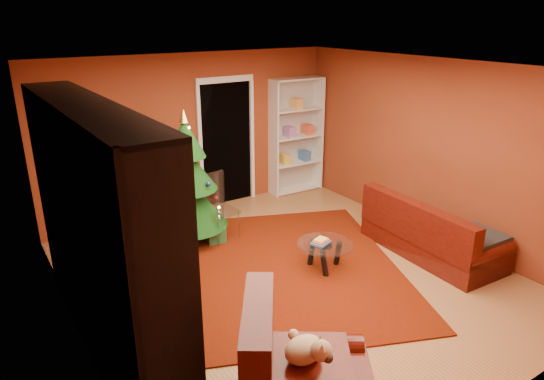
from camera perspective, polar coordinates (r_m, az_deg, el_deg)
floor at (r=6.31m, az=2.02°, el=-10.26°), size 5.00×5.50×0.05m
ceiling at (r=5.48m, az=2.37°, el=14.43°), size 5.00×5.50×0.05m
wall_back at (r=8.10m, az=-9.31°, el=6.49°), size 5.00×0.05×2.60m
wall_left at (r=4.86m, az=-23.02°, el=-4.17°), size 0.05×5.50×2.60m
wall_right at (r=7.46m, az=18.28°, el=4.57°), size 0.05×5.50×2.60m
doorway at (r=8.37m, az=-5.33°, el=5.34°), size 1.06×0.60×2.16m
rug at (r=6.46m, az=1.08°, el=-9.13°), size 4.10×4.38×0.02m
media_unit at (r=4.76m, az=-19.54°, el=-5.11°), size 0.55×3.21×2.46m
christmas_tree at (r=6.98m, az=-9.90°, el=1.27°), size 1.22×1.22×1.96m
gift_box_teal at (r=7.18m, az=-17.66°, el=-5.76°), size 0.39×0.39×0.30m
gift_box_green at (r=7.15m, az=-6.69°, el=-5.17°), size 0.30×0.30×0.26m
gift_box_red at (r=7.65m, az=-12.71°, el=-4.08°), size 0.22×0.22×0.20m
white_bookshelf at (r=8.93m, az=2.86°, el=6.32°), size 1.01×0.40×2.15m
armchair at (r=4.14m, az=4.49°, el=-21.00°), size 1.57×1.57×0.88m
dog at (r=4.04m, az=3.79°, el=-18.24°), size 0.47×0.50×0.29m
sofa at (r=7.03m, az=18.43°, el=-4.02°), size 0.96×1.97×0.83m
coffee_table at (r=6.40m, az=6.19°, el=-7.70°), size 0.93×0.93×0.46m
acrylic_chair at (r=7.11m, az=-6.11°, el=-2.53°), size 0.53×0.57×0.89m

